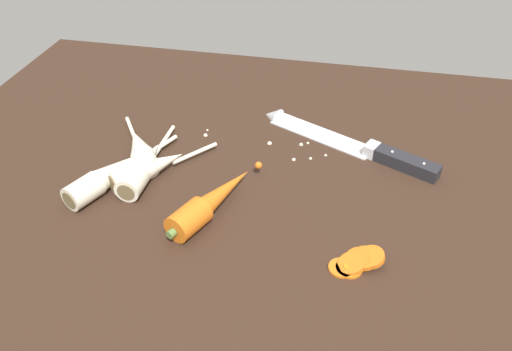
% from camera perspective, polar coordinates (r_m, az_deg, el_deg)
% --- Properties ---
extents(ground_plane, '(1.20, 0.90, 0.04)m').
position_cam_1_polar(ground_plane, '(0.88, 0.27, -1.05)').
color(ground_plane, '#332116').
extents(chefs_knife, '(0.33, 0.18, 0.04)m').
position_cam_1_polar(chefs_knife, '(0.95, 9.29, 3.76)').
color(chefs_knife, silver).
rests_on(chefs_knife, ground_plane).
extents(whole_carrot, '(0.11, 0.20, 0.04)m').
position_cam_1_polar(whole_carrot, '(0.78, -4.94, -2.85)').
color(whole_carrot, orange).
rests_on(whole_carrot, ground_plane).
extents(parsnip_front, '(0.04, 0.21, 0.04)m').
position_cam_1_polar(parsnip_front, '(0.87, -12.14, 0.91)').
color(parsnip_front, silver).
rests_on(parsnip_front, ground_plane).
extents(parsnip_mid_left, '(0.14, 0.17, 0.04)m').
position_cam_1_polar(parsnip_mid_left, '(0.86, -11.56, 0.72)').
color(parsnip_mid_left, silver).
rests_on(parsnip_mid_left, ground_plane).
extents(parsnip_mid_right, '(0.12, 0.17, 0.04)m').
position_cam_1_polar(parsnip_mid_right, '(0.91, -12.42, 2.72)').
color(parsnip_mid_right, silver).
rests_on(parsnip_mid_right, ground_plane).
extents(parsnip_back, '(0.12, 0.22, 0.04)m').
position_cam_1_polar(parsnip_back, '(0.86, -15.76, -0.03)').
color(parsnip_back, silver).
rests_on(parsnip_back, ground_plane).
extents(carrot_slice_stack, '(0.07, 0.05, 0.03)m').
position_cam_1_polar(carrot_slice_stack, '(0.72, 10.94, -9.09)').
color(carrot_slice_stack, orange).
rests_on(carrot_slice_stack, ground_plane).
extents(carrot_slice_stray_near, '(0.04, 0.04, 0.01)m').
position_cam_1_polar(carrot_slice_stray_near, '(0.72, 10.06, -9.78)').
color(carrot_slice_stray_near, orange).
rests_on(carrot_slice_stray_near, ground_plane).
extents(mince_crumbs, '(0.23, 0.07, 0.01)m').
position_cam_1_polar(mince_crumbs, '(0.94, 1.59, 3.45)').
color(mince_crumbs, beige).
rests_on(mince_crumbs, ground_plane).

